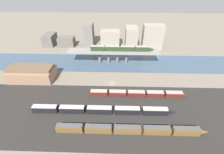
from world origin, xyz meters
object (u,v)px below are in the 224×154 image
train_on_bridge (122,48)px  train_yard_far (138,94)px  train_yard_mid (102,110)px  warehouse_building (32,73)px  train_yard_near (130,130)px

train_on_bridge → train_yard_far: size_ratio=0.85×
train_on_bridge → train_yard_mid: (-10.28, -50.52, -10.25)m
train_on_bridge → train_yard_mid: size_ratio=0.65×
train_yard_mid → train_yard_far: size_ratio=1.30×
train_on_bridge → warehouse_building: size_ratio=1.66×
train_yard_mid → warehouse_building: size_ratio=2.54×
warehouse_building → train_yard_near: bearing=-32.4°
warehouse_building → train_yard_far: bearing=-12.6°
train_on_bridge → train_yard_far: train_on_bridge is taller
train_yard_far → warehouse_building: bearing=167.4°
train_yard_mid → train_yard_far: train_yard_mid is taller
train_yard_mid → train_yard_near: bearing=-39.5°
train_on_bridge → train_yard_far: 40.09m
train_on_bridge → train_yard_near: train_on_bridge is taller
train_yard_near → warehouse_building: bearing=147.6°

